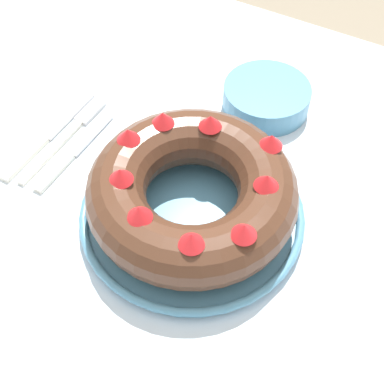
{
  "coord_description": "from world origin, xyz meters",
  "views": [
    {
      "loc": [
        0.19,
        -0.35,
        1.35
      ],
      "look_at": [
        -0.03,
        0.03,
        0.79
      ],
      "focal_mm": 50.0,
      "sensor_mm": 36.0,
      "label": 1
    }
  ],
  "objects_px": {
    "cake_knife": "(70,156)",
    "fork": "(69,134)",
    "side_bowl": "(266,97)",
    "serving_dish": "(192,214)",
    "serving_knife": "(44,140)",
    "bundt_cake": "(192,191)"
  },
  "relations": [
    {
      "from": "bundt_cake",
      "to": "cake_knife",
      "type": "relative_size",
      "value": 1.56
    },
    {
      "from": "bundt_cake",
      "to": "fork",
      "type": "distance_m",
      "value": 0.27
    },
    {
      "from": "side_bowl",
      "to": "fork",
      "type": "bearing_deg",
      "value": -139.21
    },
    {
      "from": "fork",
      "to": "cake_knife",
      "type": "distance_m",
      "value": 0.05
    },
    {
      "from": "fork",
      "to": "cake_knife",
      "type": "bearing_deg",
      "value": -48.89
    },
    {
      "from": "serving_dish",
      "to": "bundt_cake",
      "type": "distance_m",
      "value": 0.05
    },
    {
      "from": "serving_dish",
      "to": "serving_knife",
      "type": "bearing_deg",
      "value": 176.7
    },
    {
      "from": "fork",
      "to": "side_bowl",
      "type": "xyz_separation_m",
      "value": [
        0.25,
        0.21,
        0.02
      ]
    },
    {
      "from": "serving_knife",
      "to": "side_bowl",
      "type": "height_order",
      "value": "side_bowl"
    },
    {
      "from": "serving_dish",
      "to": "side_bowl",
      "type": "height_order",
      "value": "side_bowl"
    },
    {
      "from": "serving_dish",
      "to": "cake_knife",
      "type": "relative_size",
      "value": 1.73
    },
    {
      "from": "bundt_cake",
      "to": "serving_knife",
      "type": "relative_size",
      "value": 1.31
    },
    {
      "from": "cake_knife",
      "to": "fork",
      "type": "bearing_deg",
      "value": 126.22
    },
    {
      "from": "cake_knife",
      "to": "serving_knife",
      "type": "bearing_deg",
      "value": 170.37
    },
    {
      "from": "serving_knife",
      "to": "cake_knife",
      "type": "xyz_separation_m",
      "value": [
        0.06,
        -0.01,
        0.0
      ]
    },
    {
      "from": "serving_dish",
      "to": "side_bowl",
      "type": "bearing_deg",
      "value": 91.07
    },
    {
      "from": "bundt_cake",
      "to": "serving_knife",
      "type": "height_order",
      "value": "bundt_cake"
    },
    {
      "from": "side_bowl",
      "to": "bundt_cake",
      "type": "bearing_deg",
      "value": -88.93
    },
    {
      "from": "serving_dish",
      "to": "cake_knife",
      "type": "distance_m",
      "value": 0.22
    },
    {
      "from": "fork",
      "to": "side_bowl",
      "type": "distance_m",
      "value": 0.33
    },
    {
      "from": "serving_knife",
      "to": "serving_dish",
      "type": "bearing_deg",
      "value": -8.92
    },
    {
      "from": "bundt_cake",
      "to": "serving_knife",
      "type": "bearing_deg",
      "value": 176.69
    }
  ]
}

